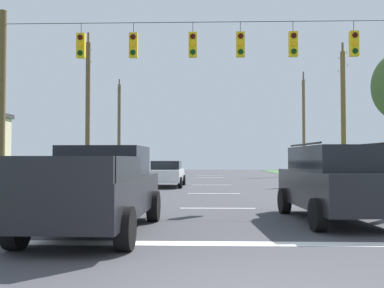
% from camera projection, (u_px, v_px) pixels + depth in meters
% --- Properties ---
extents(stop_bar_stripe, '(14.24, 0.45, 0.01)m').
position_uv_depth(stop_bar_stripe, '(227.00, 244.00, 8.40)').
color(stop_bar_stripe, white).
rests_on(stop_bar_stripe, ground).
extents(lane_dash_0, '(2.50, 0.15, 0.01)m').
position_uv_depth(lane_dash_0, '(218.00, 208.00, 14.39)').
color(lane_dash_0, white).
rests_on(lane_dash_0, ground).
extents(lane_dash_1, '(2.50, 0.15, 0.01)m').
position_uv_depth(lane_dash_1, '(214.00, 193.00, 20.48)').
color(lane_dash_1, white).
rests_on(lane_dash_1, ground).
extents(lane_dash_2, '(2.50, 0.15, 0.01)m').
position_uv_depth(lane_dash_2, '(212.00, 185.00, 27.11)').
color(lane_dash_2, white).
rests_on(lane_dash_2, ground).
extents(lane_dash_3, '(2.50, 0.15, 0.01)m').
position_uv_depth(lane_dash_3, '(210.00, 177.00, 37.71)').
color(lane_dash_3, white).
rests_on(lane_dash_3, ground).
extents(lane_dash_4, '(2.50, 0.15, 0.01)m').
position_uv_depth(lane_dash_4, '(209.00, 176.00, 41.96)').
color(lane_dash_4, white).
rests_on(lane_dash_4, ground).
extents(overhead_signal_span, '(17.24, 0.31, 7.42)m').
position_uv_depth(overhead_signal_span, '(219.00, 89.00, 16.49)').
color(overhead_signal_span, brown).
rests_on(overhead_signal_span, ground).
extents(pickup_truck, '(2.37, 5.44, 1.95)m').
position_uv_depth(pickup_truck, '(99.00, 189.00, 9.74)').
color(pickup_truck, black).
rests_on(pickup_truck, ground).
extents(suv_black, '(2.40, 4.89, 2.05)m').
position_uv_depth(suv_black, '(336.00, 181.00, 11.44)').
color(suv_black, black).
rests_on(suv_black, ground).
extents(distant_car_crossing_white, '(2.08, 4.33, 1.52)m').
position_uv_depth(distant_car_crossing_white, '(167.00, 173.00, 25.50)').
color(distant_car_crossing_white, silver).
rests_on(distant_car_crossing_white, ground).
extents(distant_car_oncoming, '(2.29, 4.43, 1.52)m').
position_uv_depth(distant_car_oncoming, '(354.00, 170.00, 33.13)').
color(distant_car_oncoming, silver).
rests_on(distant_car_oncoming, ground).
extents(utility_pole_mid_right, '(0.33, 2.00, 9.75)m').
position_uv_depth(utility_pole_mid_right, '(343.00, 113.00, 30.00)').
color(utility_pole_mid_right, brown).
rests_on(utility_pole_mid_right, ground).
extents(utility_pole_far_right, '(0.28, 1.96, 10.10)m').
position_uv_depth(utility_pole_far_right, '(304.00, 125.00, 41.89)').
color(utility_pole_far_right, brown).
rests_on(utility_pole_far_right, ground).
extents(utility_pole_mid_left, '(0.32, 1.84, 10.44)m').
position_uv_depth(utility_pole_mid_left, '(88.00, 109.00, 29.96)').
color(utility_pole_mid_left, brown).
rests_on(utility_pole_mid_left, ground).
extents(utility_pole_far_left, '(0.31, 1.59, 9.46)m').
position_uv_depth(utility_pole_far_left, '(119.00, 128.00, 42.31)').
color(utility_pole_far_left, brown).
rests_on(utility_pole_far_left, ground).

